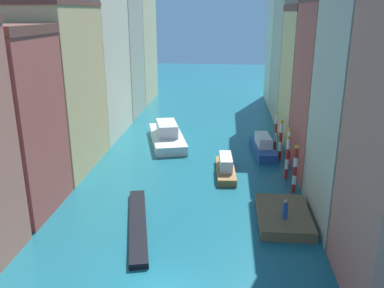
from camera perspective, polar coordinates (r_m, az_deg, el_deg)
name	(u,v)px	position (r m, az deg, el deg)	size (l,w,h in m)	color
ground_plane	(197,149)	(44.95, 0.70, -0.70)	(154.00, 154.00, 0.00)	#196070
building_left_1	(1,122)	(32.54, -25.27, 2.77)	(7.06, 7.26, 13.68)	#B25147
building_left_2	(52,88)	(40.39, -19.04, 7.47)	(7.06, 10.90, 15.43)	#DBB77A
building_left_3	(90,57)	(50.37, -14.19, 11.79)	(7.06, 11.40, 18.81)	beige
building_left_4	(114,52)	(60.33, -10.93, 12.59)	(7.06, 8.92, 18.03)	#BCB299
building_left_5	(130,34)	(70.07, -8.72, 14.98)	(7.06, 11.48, 21.81)	beige
building_right_1	(379,83)	(29.60, 24.81, 7.75)	(7.06, 9.01, 20.00)	#BCB299
building_right_2	(340,89)	(38.55, 20.06, 7.31)	(7.06, 9.20, 15.96)	#B25147
building_right_3	(317,76)	(48.18, 17.11, 9.15)	(7.06, 10.33, 15.27)	#DBB77A
building_right_4	(303,41)	(58.35, 15.29, 13.83)	(7.06, 10.96, 21.51)	#BCB299
building_right_5	(290,46)	(69.10, 13.67, 13.25)	(7.06, 10.25, 18.44)	beige
waterfront_dock	(283,216)	(30.61, 12.73, -9.86)	(3.72, 6.01, 0.74)	brown
person_on_dock	(285,210)	(29.21, 12.96, -9.00)	(0.36, 0.36, 1.45)	#234C93
mooring_pole_0	(295,168)	(34.60, 14.29, -3.35)	(0.36, 0.36, 4.23)	red
mooring_pole_1	(287,157)	(37.41, 13.26, -1.76)	(0.33, 0.33, 4.07)	red
mooring_pole_2	(288,149)	(39.38, 13.41, -0.68)	(0.36, 0.36, 4.18)	red
mooring_pole_3	(281,140)	(42.02, 12.35, 0.61)	(0.36, 0.36, 4.21)	red
mooring_pole_4	(276,131)	(44.73, 11.71, 1.78)	(0.28, 0.28, 4.33)	red
vaporetto_white	(167,136)	(47.03, -3.52, 1.19)	(5.81, 10.57, 2.41)	white
gondola_black	(138,224)	(29.51, -7.61, -11.03)	(3.47, 10.40, 0.40)	black
motorboat_0	(263,146)	(44.18, 9.94, -0.32)	(2.55, 7.17, 1.97)	#234C93
motorboat_1	(226,167)	(38.06, 4.74, -3.27)	(2.04, 6.30, 1.77)	olive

